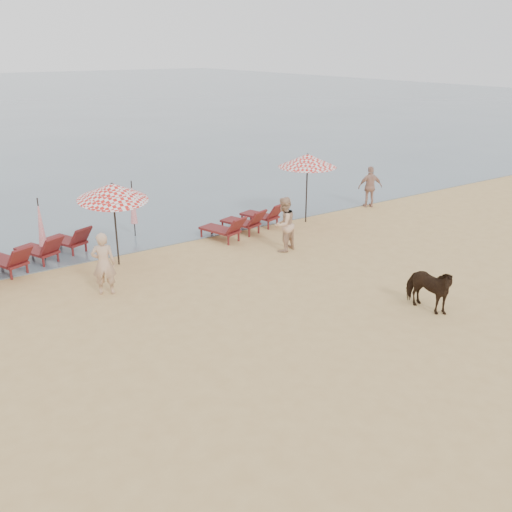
{
  "coord_description": "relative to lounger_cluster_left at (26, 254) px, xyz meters",
  "views": [
    {
      "loc": [
        -8.25,
        -7.1,
        6.54
      ],
      "look_at": [
        0.0,
        5.0,
        1.1
      ],
      "focal_mm": 40.0,
      "sensor_mm": 36.0,
      "label": 1
    }
  ],
  "objects": [
    {
      "name": "umbrella_closed_right",
      "position": [
        4.02,
        1.03,
        0.81
      ],
      "size": [
        0.25,
        0.25,
        2.06
      ],
      "rotation": [
        0.0,
        0.0,
        -0.17
      ],
      "color": "black",
      "rests_on": "ground"
    },
    {
      "name": "umbrella_open_right",
      "position": [
        10.28,
        -1.04,
        1.97
      ],
      "size": [
        2.21,
        2.21,
        2.7
      ],
      "rotation": [
        0.0,
        0.0,
        -0.34
      ],
      "color": "black",
      "rests_on": "ground"
    },
    {
      "name": "beachgoer_right_a",
      "position": [
        7.56,
        -3.21,
        0.47
      ],
      "size": [
        1.07,
        0.94,
        1.85
      ],
      "primitive_type": "imported",
      "rotation": [
        0.0,
        0.0,
        3.45
      ],
      "color": "tan",
      "rests_on": "ground"
    },
    {
      "name": "lounger_cluster_right",
      "position": [
        7.56,
        -0.87,
        -0.0
      ],
      "size": [
        3.35,
        2.55,
        0.65
      ],
      "rotation": [
        0.0,
        0.0,
        0.3
      ],
      "color": "#5B151A",
      "rests_on": "ground"
    },
    {
      "name": "cow",
      "position": [
        7.87,
        -9.01,
        0.17
      ],
      "size": [
        0.83,
        1.55,
        1.25
      ],
      "primitive_type": "imported",
      "rotation": [
        0.0,
        0.0,
        0.11
      ],
      "color": "black",
      "rests_on": "ground"
    },
    {
      "name": "ground",
      "position": [
        4.83,
        -10.57,
        -0.45
      ],
      "size": [
        120.0,
        120.0,
        0.0
      ],
      "primitive_type": "plane",
      "color": "tan",
      "rests_on": "ground"
    },
    {
      "name": "umbrella_open_left_b",
      "position": [
        2.48,
        -1.3,
        1.91
      ],
      "size": [
        2.14,
        2.18,
        2.73
      ],
      "rotation": [
        0.0,
        0.0,
        0.23
      ],
      "color": "black",
      "rests_on": "ground"
    },
    {
      "name": "beachgoer_left",
      "position": [
        1.34,
        -3.25,
        0.44
      ],
      "size": [
        0.78,
        0.68,
        1.79
      ],
      "primitive_type": "imported",
      "rotation": [
        0.0,
        0.0,
        2.67
      ],
      "color": "tan",
      "rests_on": "ground"
    },
    {
      "name": "umbrella_closed_left",
      "position": [
        0.65,
        0.38,
        0.82
      ],
      "size": [
        0.25,
        0.25,
        2.07
      ],
      "rotation": [
        0.0,
        0.0,
        0.39
      ],
      "color": "black",
      "rests_on": "ground"
    },
    {
      "name": "beachgoer_right_b",
      "position": [
        13.94,
        -0.83,
        0.42
      ],
      "size": [
        1.11,
        0.85,
        1.75
      ],
      "primitive_type": "imported",
      "rotation": [
        0.0,
        0.0,
        2.66
      ],
      "color": "tan",
      "rests_on": "ground"
    },
    {
      "name": "lounger_cluster_left",
      "position": [
        0.0,
        0.0,
        0.0
      ],
      "size": [
        4.48,
        3.22,
        0.65
      ],
      "rotation": [
        0.0,
        0.0,
        0.4
      ],
      "color": "#5B151A",
      "rests_on": "ground"
    }
  ]
}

